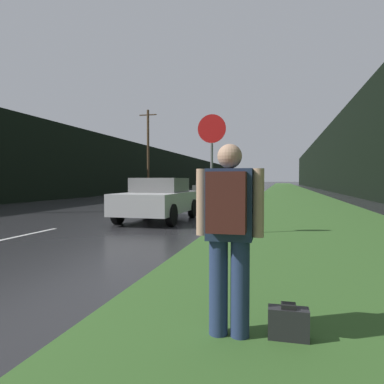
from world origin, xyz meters
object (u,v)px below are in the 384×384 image
at_px(car_passing_near, 159,199).
at_px(car_oncoming, 205,186).
at_px(stop_sign, 212,160).
at_px(car_passing_far, 235,187).
at_px(hitchhiker_with_backpack, 229,228).
at_px(suitcase, 288,324).

xyz_separation_m(car_passing_near, car_oncoming, (-4.53, 28.28, -0.08)).
height_order(stop_sign, car_passing_far, stop_sign).
height_order(hitchhiker_with_backpack, suitcase, hitchhiker_with_backpack).
xyz_separation_m(hitchhiker_with_backpack, car_passing_near, (-3.76, 8.46, -0.24)).
bearing_deg(stop_sign, car_oncoming, 102.71).
distance_m(stop_sign, car_passing_near, 3.88).
relative_size(car_passing_near, car_oncoming, 0.89).
height_order(car_passing_near, car_oncoming, car_passing_near).
distance_m(car_passing_near, car_oncoming, 28.64).
relative_size(stop_sign, car_passing_far, 0.78).
bearing_deg(car_passing_far, suitcase, 98.27).
distance_m(stop_sign, car_oncoming, 31.83).
distance_m(stop_sign, suitcase, 6.17).
xyz_separation_m(stop_sign, car_passing_near, (-2.47, 2.75, -1.19)).
xyz_separation_m(stop_sign, car_passing_far, (-2.47, 23.85, -1.19)).
bearing_deg(hitchhiker_with_backpack, stop_sign, 101.64).
relative_size(stop_sign, hitchhiker_with_backpack, 1.78).
height_order(car_passing_far, car_oncoming, car_passing_far).
xyz_separation_m(hitchhiker_with_backpack, car_passing_far, (-3.76, 29.56, -0.25)).
bearing_deg(car_oncoming, car_passing_far, -57.78).
bearing_deg(car_passing_near, suitcase, 117.10).
bearing_deg(hitchhiker_with_backpack, car_oncoming, 101.63).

